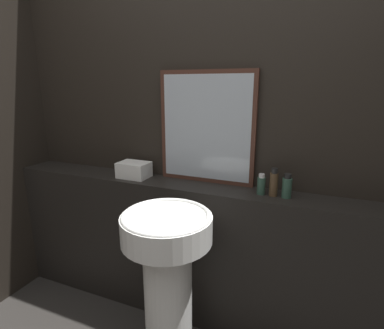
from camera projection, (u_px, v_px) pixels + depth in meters
The scene contains 8 objects.
wall_back at pixel (214, 126), 1.82m from camera, with size 8.00×0.06×2.50m.
vanity_counter at pixel (204, 255), 1.89m from camera, with size 2.74×0.24×0.91m.
pedestal_sink at pixel (168, 277), 1.49m from camera, with size 0.44×0.44×0.91m.
mirror at pixel (206, 128), 1.79m from camera, with size 0.59×0.03×0.67m.
towel_stack at pixel (134, 170), 1.94m from camera, with size 0.20×0.14×0.10m.
shampoo_bottle at pixel (261, 185), 1.64m from camera, with size 0.04×0.04×0.12m.
conditioner_bottle at pixel (274, 183), 1.61m from camera, with size 0.04×0.04×0.15m.
lotion_bottle at pixel (287, 187), 1.58m from camera, with size 0.05×0.05×0.13m.
Camera 1 is at (0.58, -0.26, 1.48)m, focal length 28.00 mm.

